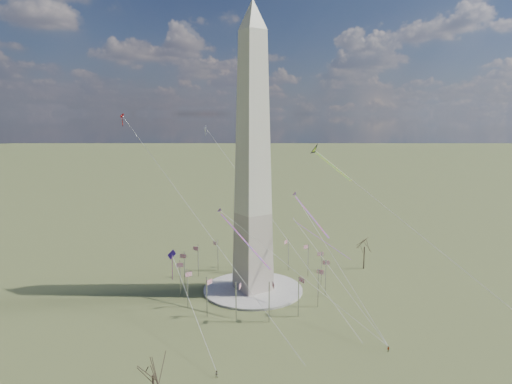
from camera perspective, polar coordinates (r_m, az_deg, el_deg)
ground at (r=169.70m, az=-0.38°, el=-12.20°), size 2000.00×2000.00×0.00m
plaza at (r=169.55m, az=-0.38°, el=-12.07°), size 36.00×36.00×0.80m
washington_monument at (r=158.18m, az=-0.40°, el=4.14°), size 15.56×15.56×100.00m
flagpole_ring at (r=167.12m, az=-0.38°, el=-9.88°), size 54.40×54.40×13.00m
tree_near at (r=194.12m, az=13.41°, el=-6.51°), size 8.01×8.01×14.01m
tree_far at (r=105.88m, az=-12.77°, el=-21.16°), size 7.56×7.56×13.22m
person_west at (r=119.95m, az=-4.96°, el=-21.71°), size 1.07×1.05×1.73m
person_centre at (r=134.89m, az=16.21°, el=-18.32°), size 1.02×0.66×1.61m
kite_delta_black at (r=180.36m, az=7.63°, el=4.99°), size 11.52×16.86×14.09m
kite_diamond_purple at (r=149.74m, az=-10.47°, el=-8.05°), size 1.86×3.28×10.37m
kite_streamer_left at (r=158.51m, az=6.33°, el=-2.23°), size 1.75×18.79×12.91m
kite_streamer_mid at (r=150.80m, az=-2.55°, el=-4.75°), size 6.46×23.75×16.49m
kite_streamer_right at (r=188.64m, az=7.06°, el=-5.06°), size 17.06×19.27×16.71m
kite_small_red at (r=172.64m, az=-16.40°, el=9.03°), size 1.31×2.10×4.74m
kite_small_white at (r=202.92m, az=-6.36°, el=7.91°), size 1.36×2.06×4.47m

